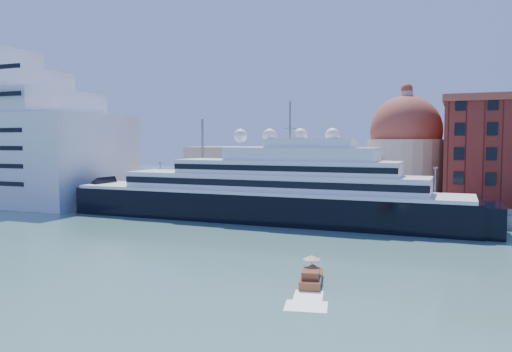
% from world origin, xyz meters
% --- Properties ---
extents(ground, '(400.00, 400.00, 0.00)m').
position_xyz_m(ground, '(0.00, 0.00, 0.00)').
color(ground, '#3C6865').
rests_on(ground, ground).
extents(quay, '(180.00, 10.00, 2.50)m').
position_xyz_m(quay, '(0.00, 34.00, 1.25)').
color(quay, gray).
rests_on(quay, ground).
extents(land, '(260.00, 72.00, 2.00)m').
position_xyz_m(land, '(0.00, 75.00, 1.00)').
color(land, slate).
rests_on(land, ground).
extents(quay_fence, '(180.00, 0.10, 1.20)m').
position_xyz_m(quay_fence, '(0.00, 29.50, 3.10)').
color(quay_fence, slate).
rests_on(quay_fence, quay).
extents(superyacht, '(90.34, 12.52, 27.00)m').
position_xyz_m(superyacht, '(-4.51, 23.00, 4.66)').
color(superyacht, black).
rests_on(superyacht, ground).
extents(service_barge, '(13.26, 5.27, 2.92)m').
position_xyz_m(service_barge, '(-48.22, 22.72, 0.84)').
color(service_barge, white).
rests_on(service_barge, ground).
extents(water_taxi, '(3.57, 6.97, 3.16)m').
position_xyz_m(water_taxi, '(19.28, -15.48, 0.76)').
color(water_taxi, maroon).
rests_on(water_taxi, ground).
extents(church, '(66.00, 18.00, 25.50)m').
position_xyz_m(church, '(6.39, 57.72, 10.91)').
color(church, beige).
rests_on(church, land).
extents(lamp_posts, '(120.80, 2.40, 18.00)m').
position_xyz_m(lamp_posts, '(-12.67, 32.27, 9.84)').
color(lamp_posts, slate).
rests_on(lamp_posts, quay).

